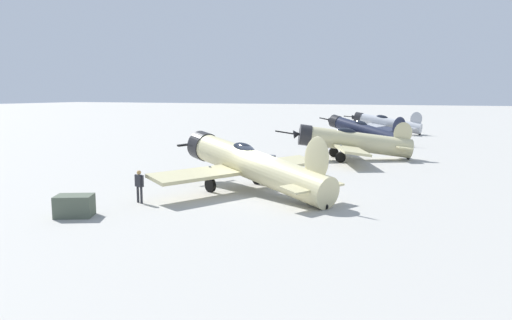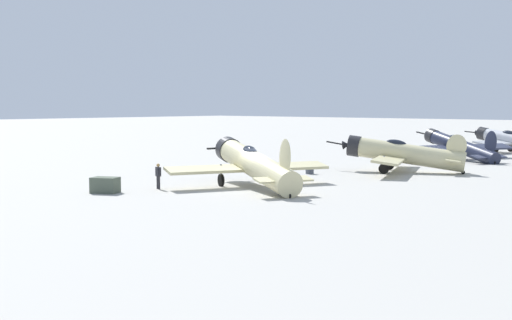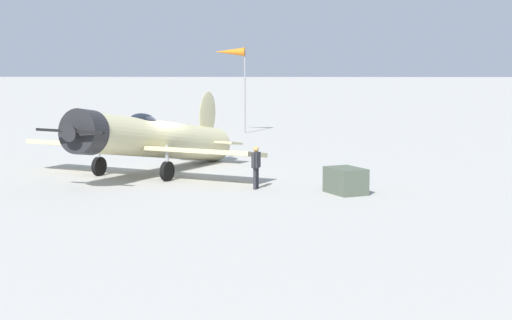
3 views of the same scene
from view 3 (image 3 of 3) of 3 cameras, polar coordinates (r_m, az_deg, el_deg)
The scene contains 5 objects.
ground_plane at distance 36.01m, azimuth -6.76°, elevation -0.89°, with size 400.00×400.00×0.00m, color #A8A59E.
airplane_foreground at distance 35.42m, azimuth -7.24°, elevation 1.45°, with size 10.62×10.58×3.47m.
ground_crew_mechanic at distance 31.23m, azimuth 0.00°, elevation -0.22°, with size 0.60×0.34×1.62m.
equipment_crate at distance 30.40m, azimuth 6.15°, elevation -1.42°, with size 1.86×1.62×0.95m.
windsock_mast at distance 55.10m, azimuth -1.73°, elevation 7.20°, with size 0.93×2.11×5.63m.
Camera 3 is at (35.32, 5.08, 4.84)m, focal length 58.47 mm.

